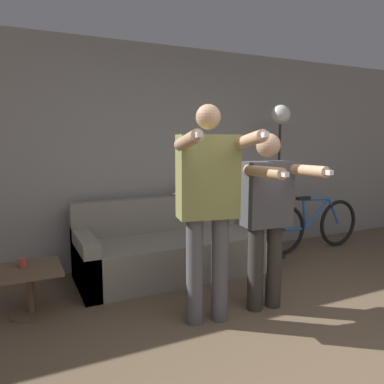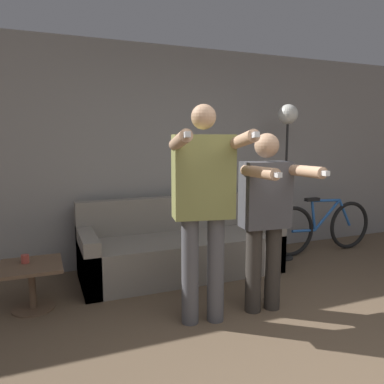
% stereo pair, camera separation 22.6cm
% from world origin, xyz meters
% --- Properties ---
extents(wall_back, '(10.00, 0.05, 2.60)m').
position_xyz_m(wall_back, '(0.00, 2.95, 1.30)').
color(wall_back, gray).
rests_on(wall_back, ground_plane).
extents(couch, '(2.20, 0.85, 0.83)m').
position_xyz_m(couch, '(-0.26, 2.42, 0.27)').
color(couch, gray).
rests_on(couch, ground_plane).
extents(person_left, '(0.63, 0.75, 1.77)m').
position_xyz_m(person_left, '(-0.49, 1.25, 1.04)').
color(person_left, '#56565B').
rests_on(person_left, ground_plane).
extents(person_right, '(0.52, 0.70, 1.55)m').
position_xyz_m(person_right, '(0.09, 1.24, 0.89)').
color(person_right, '#38332D').
rests_on(person_right, ground_plane).
extents(cat, '(0.51, 0.15, 0.18)m').
position_xyz_m(cat, '(0.14, 2.73, 0.91)').
color(cat, silver).
rests_on(cat, couch).
extents(floor_lamp, '(0.25, 0.25, 1.92)m').
position_xyz_m(floor_lamp, '(1.13, 2.41, 1.57)').
color(floor_lamp, black).
rests_on(floor_lamp, ground_plane).
extents(side_table, '(0.52, 0.52, 0.41)m').
position_xyz_m(side_table, '(-1.80, 2.04, 0.30)').
color(side_table, brown).
rests_on(side_table, ground_plane).
extents(cup, '(0.07, 0.07, 0.08)m').
position_xyz_m(cup, '(-1.84, 2.10, 0.45)').
color(cup, '#B7473D').
rests_on(cup, side_table).
extents(bicycle, '(1.61, 0.07, 0.75)m').
position_xyz_m(bicycle, '(1.76, 2.43, 0.35)').
color(bicycle, black).
rests_on(bicycle, ground_plane).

